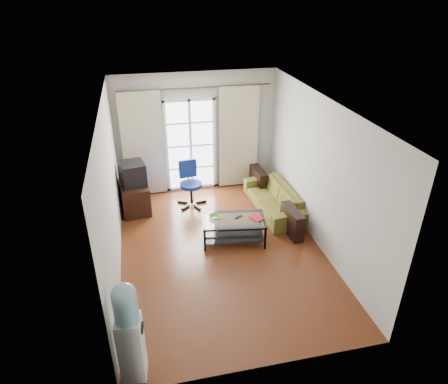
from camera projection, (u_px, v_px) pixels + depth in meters
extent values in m
plane|color=#5F2E16|center=(221.00, 249.00, 7.35)|extent=(5.20, 5.20, 0.00)
plane|color=white|center=(220.00, 105.00, 6.09)|extent=(5.20, 5.20, 0.00)
cube|color=#B7B6AE|center=(196.00, 133.00, 8.96)|extent=(3.60, 0.02, 2.70)
cube|color=#B7B6AE|center=(269.00, 285.00, 4.48)|extent=(3.60, 0.02, 2.70)
cube|color=#B7B6AE|center=(111.00, 195.00, 6.38)|extent=(0.02, 5.20, 2.70)
cube|color=#B7B6AE|center=(320.00, 174.00, 7.06)|extent=(0.02, 5.20, 2.70)
cube|color=white|center=(191.00, 145.00, 9.03)|extent=(1.01, 0.02, 2.04)
cube|color=white|center=(191.00, 146.00, 9.01)|extent=(1.16, 0.06, 2.15)
cylinder|color=#4C3F2D|center=(196.00, 88.00, 8.39)|extent=(3.30, 0.04, 0.04)
cube|color=beige|center=(143.00, 145.00, 8.70)|extent=(0.90, 0.07, 2.35)
cube|color=beige|center=(239.00, 138.00, 9.11)|extent=(0.90, 0.07, 2.35)
cube|color=gray|center=(232.00, 172.00, 9.51)|extent=(0.64, 0.12, 0.64)
imported|color=brown|center=(274.00, 199.00, 8.48)|extent=(1.95, 0.95, 0.55)
cube|color=silver|center=(234.00, 220.00, 7.38)|extent=(1.24, 0.83, 0.01)
cube|color=black|center=(234.00, 234.00, 7.53)|extent=(1.18, 0.76, 0.01)
cube|color=black|center=(205.00, 240.00, 7.19)|extent=(0.05, 0.05, 0.46)
cube|color=black|center=(265.00, 238.00, 7.26)|extent=(0.05, 0.05, 0.46)
cube|color=black|center=(204.00, 223.00, 7.72)|extent=(0.05, 0.05, 0.46)
cube|color=black|center=(260.00, 220.00, 7.79)|extent=(0.05, 0.05, 0.46)
imported|color=#2D7B33|center=(215.00, 217.00, 7.40)|extent=(0.32, 0.32, 0.05)
imported|color=#B2151B|center=(253.00, 220.00, 7.35)|extent=(0.38, 0.39, 0.02)
cube|color=black|center=(238.00, 217.00, 7.43)|extent=(0.16, 0.13, 0.02)
cube|color=black|center=(135.00, 197.00, 8.47)|extent=(0.65, 0.90, 0.61)
cube|color=black|center=(133.00, 174.00, 8.23)|extent=(0.56, 0.59, 0.47)
cube|color=#0C19E5|center=(145.00, 172.00, 8.31)|extent=(0.09, 0.41, 0.35)
cube|color=black|center=(123.00, 175.00, 8.16)|extent=(0.21, 0.37, 0.31)
cylinder|color=black|center=(191.00, 194.00, 8.70)|extent=(0.05, 0.05, 0.50)
cylinder|color=navy|center=(191.00, 185.00, 8.59)|extent=(0.47, 0.47, 0.08)
cube|color=navy|center=(188.00, 169.00, 8.63)|extent=(0.39, 0.10, 0.41)
cube|color=white|center=(132.00, 348.00, 4.80)|extent=(0.33, 0.33, 0.93)
cylinder|color=#7FB2C4|center=(125.00, 307.00, 4.50)|extent=(0.28, 0.28, 0.37)
sphere|color=#7FB2C4|center=(123.00, 295.00, 4.41)|extent=(0.28, 0.28, 0.28)
cube|color=black|center=(141.00, 328.00, 4.67)|extent=(0.05, 0.12, 0.10)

